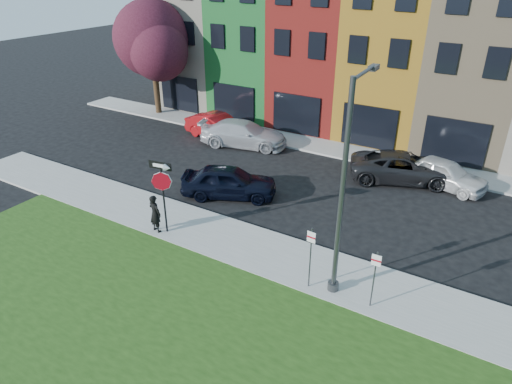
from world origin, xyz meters
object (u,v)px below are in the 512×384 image
Objects in this scene: sedan_near at (229,182)px; street_lamp at (344,192)px; man at (155,213)px; stop_sign at (162,183)px.

street_lamp reaches higher than sedan_near.
man is 0.34× the size of sedan_near.
street_lamp is (7.40, -4.06, 3.17)m from sedan_near.
stop_sign reaches higher than man.
stop_sign is 4.70m from sedan_near.
sedan_near is (0.74, 4.56, -0.18)m from man.
sedan_near is (0.33, 4.38, -1.67)m from stop_sign.
man is 4.62m from sedan_near.
stop_sign is 0.43× the size of street_lamp.
street_lamp is (7.72, 0.32, 1.50)m from stop_sign.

